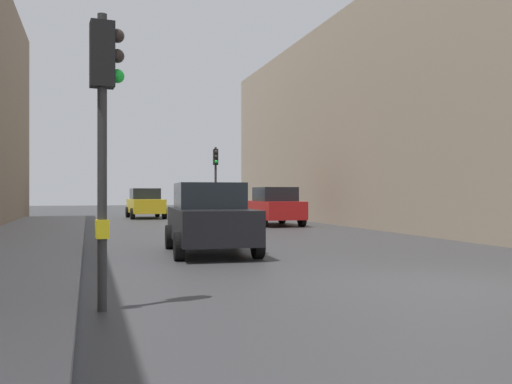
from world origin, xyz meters
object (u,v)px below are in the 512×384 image
at_px(traffic_light_far_median, 216,170).
at_px(traffic_light_near_left, 104,106).
at_px(car_dark_suv, 210,218).
at_px(car_yellow_taxi, 145,203).
at_px(car_red_sedan, 274,206).

bearing_deg(traffic_light_far_median, traffic_light_near_left, -106.29).
distance_m(traffic_light_near_left, car_dark_suv, 7.10).
bearing_deg(traffic_light_far_median, car_yellow_taxi, 124.91).
relative_size(traffic_light_far_median, car_yellow_taxi, 0.92).
xyz_separation_m(traffic_light_far_median, car_dark_suv, (-3.56, -15.20, -1.83)).
bearing_deg(car_red_sedan, traffic_light_far_median, 111.53).
height_order(traffic_light_far_median, car_dark_suv, traffic_light_far_median).
bearing_deg(car_yellow_taxi, car_red_sedan, -61.22).
relative_size(car_yellow_taxi, car_red_sedan, 1.01).
bearing_deg(traffic_light_near_left, car_yellow_taxi, 83.31).
distance_m(car_yellow_taxi, car_red_sedan, 10.33).
bearing_deg(car_dark_suv, traffic_light_far_median, 76.82).
bearing_deg(traffic_light_far_median, car_red_sedan, -68.47).
distance_m(car_dark_suv, car_yellow_taxi, 19.83).
relative_size(traffic_light_near_left, car_dark_suv, 0.88).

